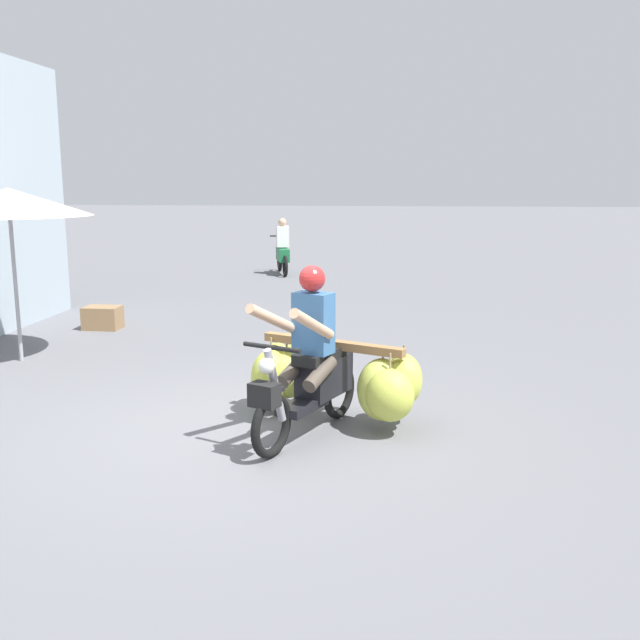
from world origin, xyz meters
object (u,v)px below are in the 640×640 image
object	(u,v)px
market_umbrella_near_shop	(9,202)
produce_crate	(103,318)
motorbike_main_loaded	(330,376)
motorbike_distant_ahead_left	(283,252)

from	to	relation	value
market_umbrella_near_shop	produce_crate	world-z (taller)	market_umbrella_near_shop
produce_crate	motorbike_main_loaded	bearing A→B (deg)	-45.60
motorbike_distant_ahead_left	market_umbrella_near_shop	bearing A→B (deg)	-102.36
motorbike_distant_ahead_left	produce_crate	world-z (taller)	motorbike_distant_ahead_left
motorbike_main_loaded	market_umbrella_near_shop	world-z (taller)	market_umbrella_near_shop
market_umbrella_near_shop	motorbike_main_loaded	bearing A→B (deg)	-25.45
motorbike_distant_ahead_left	produce_crate	bearing A→B (deg)	-104.13
motorbike_distant_ahead_left	produce_crate	size ratio (longest dim) A/B	2.81
market_umbrella_near_shop	produce_crate	size ratio (longest dim) A/B	3.99
motorbike_distant_ahead_left	produce_crate	distance (m)	7.21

